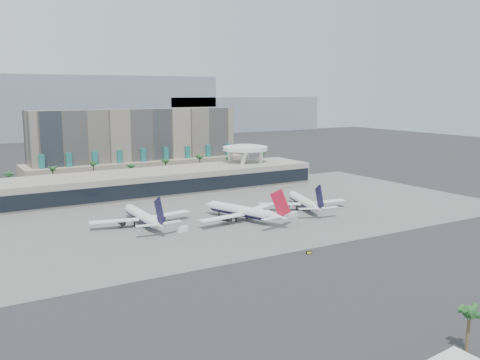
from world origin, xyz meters
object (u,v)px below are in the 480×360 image
airliner_centre (243,211)px  airliner_right (304,202)px  taxiway_sign (309,253)px  service_vehicle_a (182,229)px  service_vehicle_b (293,214)px  airliner_left (143,216)px

airliner_centre → airliner_right: 34.45m
taxiway_sign → service_vehicle_a: bearing=125.9°
airliner_right → service_vehicle_a: airliner_right is taller
airliner_right → service_vehicle_b: airliner_right is taller
airliner_right → airliner_centre: bearing=-157.4°
airliner_centre → airliner_right: size_ratio=1.07×
airliner_left → service_vehicle_a: bearing=-59.8°
service_vehicle_a → service_vehicle_b: (51.52, -1.52, -0.08)m
service_vehicle_b → taxiway_sign: bearing=-141.0°
airliner_right → taxiway_sign: airliner_right is taller
service_vehicle_a → taxiway_sign: (24.22, -47.27, -0.55)m
airliner_centre → airliner_left: bearing=142.4°
airliner_left → airliner_right: bearing=-7.1°
airliner_left → service_vehicle_a: (9.36, -16.60, -2.75)m
airliner_right → taxiway_sign: bearing=-109.0°
service_vehicle_a → airliner_centre: bearing=-7.0°
service_vehicle_a → airliner_left: bearing=106.0°
airliner_centre → airliner_right: (34.29, 3.23, -0.27)m
airliner_left → service_vehicle_a: airliner_left is taller
airliner_right → taxiway_sign: 66.75m
airliner_left → taxiway_sign: 72.24m
airliner_centre → service_vehicle_a: bearing=167.8°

